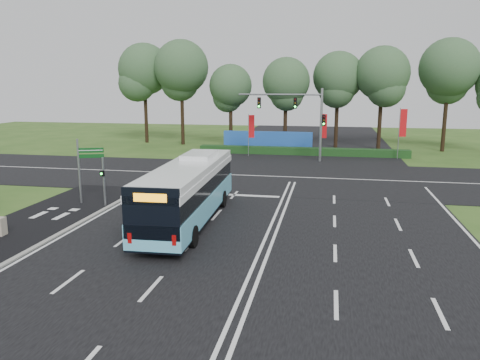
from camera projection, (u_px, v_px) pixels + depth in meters
name	position (u px, v px, depth m)	size (l,w,h in m)	color
ground	(274.00, 219.00, 26.01)	(120.00, 120.00, 0.00)	#2F521B
road_main	(274.00, 218.00, 26.00)	(20.00, 120.00, 0.04)	black
road_cross	(292.00, 177.00, 37.55)	(120.00, 14.00, 0.05)	black
bike_path	(39.00, 221.00, 25.43)	(5.00, 18.00, 0.06)	black
kerb_strip	(80.00, 223.00, 24.98)	(0.25, 18.00, 0.12)	gray
city_bus	(189.00, 191.00, 24.91)	(2.97, 12.15, 3.46)	#61C1E2
pedestrian_signal	(104.00, 180.00, 28.29)	(0.29, 0.40, 3.04)	gray
street_sign	(84.00, 163.00, 28.79)	(1.51, 0.62, 4.08)	gray
banner_flag_left	(251.00, 129.00, 48.16)	(0.62, 0.26, 4.37)	gray
banner_flag_mid	(323.00, 129.00, 47.30)	(0.67, 0.14, 4.53)	gray
banner_flag_right	(402.00, 126.00, 46.09)	(0.74, 0.20, 5.10)	gray
traffic_light_gantry	(302.00, 113.00, 44.76)	(8.41, 0.28, 7.00)	gray
hedge	(302.00, 151.00, 49.50)	(22.00, 1.20, 0.80)	#163613
blue_hoarding	(267.00, 141.00, 52.51)	(10.00, 0.30, 2.20)	blue
eucalyptus_row	(296.00, 74.00, 53.94)	(46.59, 8.53, 12.72)	black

